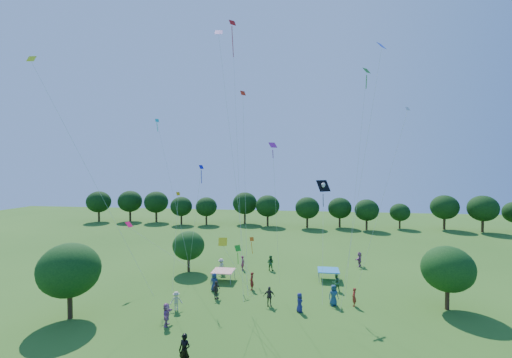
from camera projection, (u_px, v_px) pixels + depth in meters
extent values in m
cylinder|color=#422B19|center=(70.00, 307.00, 27.03)|extent=(0.38, 0.38, 1.87)
ellipsoid|color=#133E12|center=(69.00, 270.00, 26.93)|extent=(4.69, 4.69, 4.22)
cylinder|color=#422B19|center=(189.00, 265.00, 39.18)|extent=(0.30, 0.30, 1.46)
ellipsoid|color=#133E12|center=(188.00, 245.00, 39.10)|extent=(3.63, 3.63, 3.27)
cylinder|color=#422B19|center=(447.00, 300.00, 28.72)|extent=(0.34, 0.34, 1.66)
ellipsoid|color=#133E12|center=(448.00, 269.00, 28.63)|extent=(4.21, 4.21, 3.79)
cylinder|color=#422B19|center=(99.00, 217.00, 75.20)|extent=(0.44, 0.44, 2.15)
ellipsoid|color=black|center=(99.00, 202.00, 75.09)|extent=(5.17, 5.17, 4.65)
cylinder|color=#422B19|center=(130.00, 216.00, 75.87)|extent=(0.45, 0.45, 2.17)
ellipsoid|color=black|center=(130.00, 201.00, 75.75)|extent=(5.22, 5.22, 4.70)
cylinder|color=#422B19|center=(156.00, 217.00, 74.60)|extent=(0.44, 0.44, 2.15)
ellipsoid|color=black|center=(156.00, 202.00, 74.49)|extent=(5.17, 5.17, 4.65)
cylinder|color=#422B19|center=(181.00, 220.00, 71.38)|extent=(0.38, 0.38, 1.87)
ellipsoid|color=black|center=(181.00, 206.00, 71.28)|extent=(4.48, 4.48, 4.03)
cylinder|color=#422B19|center=(206.00, 220.00, 71.22)|extent=(0.38, 0.38, 1.84)
ellipsoid|color=black|center=(206.00, 207.00, 71.12)|extent=(4.42, 4.42, 3.98)
cylinder|color=#422B19|center=(245.00, 218.00, 72.44)|extent=(0.44, 0.44, 2.14)
ellipsoid|color=black|center=(245.00, 203.00, 72.33)|extent=(5.14, 5.14, 4.63)
cylinder|color=#422B19|center=(268.00, 221.00, 69.55)|extent=(0.42, 0.42, 2.03)
ellipsoid|color=black|center=(268.00, 206.00, 69.44)|extent=(4.86, 4.86, 4.37)
cylinder|color=#422B19|center=(307.00, 223.00, 67.27)|extent=(0.40, 0.40, 1.96)
ellipsoid|color=black|center=(307.00, 208.00, 67.17)|extent=(4.71, 4.71, 4.24)
cylinder|color=#422B19|center=(340.00, 223.00, 67.85)|extent=(0.39, 0.39, 1.91)
ellipsoid|color=black|center=(340.00, 208.00, 67.75)|extent=(4.59, 4.59, 4.13)
cylinder|color=#422B19|center=(367.00, 225.00, 64.99)|extent=(0.39, 0.39, 1.89)
ellipsoid|color=black|center=(367.00, 210.00, 64.89)|extent=(4.54, 4.54, 4.08)
cylinder|color=#422B19|center=(400.00, 225.00, 66.53)|extent=(0.33, 0.33, 1.58)
ellipsoid|color=black|center=(400.00, 212.00, 66.44)|extent=(3.80, 3.80, 3.42)
cylinder|color=#422B19|center=(444.00, 224.00, 65.54)|extent=(0.44, 0.44, 2.13)
ellipsoid|color=black|center=(445.00, 207.00, 65.43)|extent=(5.12, 5.12, 4.61)
cylinder|color=#422B19|center=(483.00, 226.00, 62.72)|extent=(0.45, 0.45, 2.18)
ellipsoid|color=black|center=(483.00, 208.00, 62.60)|extent=(5.24, 5.24, 4.72)
cube|color=red|center=(223.00, 271.00, 35.96)|extent=(2.20, 2.20, 0.08)
cylinder|color=#999999|center=(211.00, 278.00, 35.14)|extent=(0.05, 0.05, 1.10)
cylinder|color=#999999|center=(230.00, 279.00, 34.84)|extent=(0.05, 0.05, 1.10)
cylinder|color=#999999|center=(217.00, 272.00, 37.11)|extent=(0.05, 0.05, 1.10)
cylinder|color=#999999|center=(235.00, 273.00, 36.82)|extent=(0.05, 0.05, 1.10)
cube|color=#1B70B4|center=(328.00, 270.00, 36.23)|extent=(2.20, 2.20, 0.08)
cylinder|color=#999999|center=(319.00, 277.00, 35.41)|extent=(0.05, 0.05, 1.10)
cylinder|color=#999999|center=(339.00, 278.00, 35.11)|extent=(0.05, 0.05, 1.10)
cylinder|color=#999999|center=(318.00, 271.00, 37.39)|extent=(0.05, 0.05, 1.10)
cylinder|color=#999999|center=(337.00, 272.00, 37.09)|extent=(0.05, 0.05, 1.10)
imported|color=black|center=(184.00, 351.00, 20.43)|extent=(0.82, 0.61, 2.00)
imported|color=navy|center=(299.00, 302.00, 28.24)|extent=(0.67, 0.88, 1.57)
imported|color=maroon|center=(354.00, 297.00, 29.38)|extent=(0.42, 0.62, 1.58)
imported|color=#245427|center=(270.00, 263.00, 39.67)|extent=(0.92, 0.60, 1.72)
imported|color=beige|center=(221.00, 266.00, 38.29)|extent=(0.93, 1.24, 1.73)
imported|color=#38342D|center=(216.00, 290.00, 31.04)|extent=(0.86, 1.04, 1.62)
imported|color=#A35F93|center=(167.00, 314.00, 25.77)|extent=(0.76, 1.66, 1.72)
imported|color=navy|center=(334.00, 295.00, 29.54)|extent=(0.99, 0.71, 1.80)
imported|color=maroon|center=(243.00, 263.00, 39.77)|extent=(0.44, 0.64, 1.64)
imported|color=#265832|center=(336.00, 282.00, 33.06)|extent=(0.91, 0.70, 1.63)
imported|color=#B8B493|center=(176.00, 301.00, 28.56)|extent=(1.13, 0.84, 1.58)
imported|color=#3B342F|center=(269.00, 296.00, 29.47)|extent=(1.05, 0.62, 1.68)
imported|color=#9F5C88|center=(359.00, 259.00, 41.05)|extent=(1.27, 1.75, 1.78)
imported|color=navy|center=(214.00, 282.00, 33.03)|extent=(0.90, 0.56, 1.72)
imported|color=maroon|center=(252.00, 281.00, 33.29)|extent=(0.50, 0.70, 1.72)
cube|color=black|center=(323.00, 186.00, 31.36)|extent=(1.35, 1.23, 1.03)
cube|color=black|center=(323.00, 200.00, 31.46)|extent=(0.10, 0.27, 1.18)
sphere|color=white|center=(323.00, 185.00, 31.30)|extent=(0.37, 0.37, 0.37)
cylinder|color=white|center=(323.00, 188.00, 31.31)|extent=(0.27, 0.52, 0.34)
cylinder|color=white|center=(323.00, 188.00, 31.31)|extent=(0.27, 0.52, 0.34)
cylinder|color=beige|center=(323.00, 243.00, 28.93)|extent=(0.28, 5.31, 8.47)
cube|color=red|center=(232.00, 23.00, 35.20)|extent=(0.73, 0.71, 0.59)
cube|color=red|center=(233.00, 42.00, 35.32)|extent=(0.09, 0.64, 2.94)
cylinder|color=beige|center=(237.00, 146.00, 31.14)|extent=(2.77, 8.73, 25.29)
cube|color=#F5570E|center=(252.00, 239.00, 35.77)|extent=(0.47, 0.36, 0.38)
cube|color=#F5570E|center=(252.00, 248.00, 35.86)|extent=(0.16, 0.29, 1.29)
cylinder|color=beige|center=(246.00, 253.00, 36.37)|extent=(1.46, 0.90, 2.97)
cube|color=#E49F0C|center=(178.00, 194.00, 30.05)|extent=(0.34, 0.34, 0.30)
cylinder|color=beige|center=(175.00, 243.00, 29.63)|extent=(0.17, 1.18, 8.20)
cube|color=yellow|center=(223.00, 242.00, 24.97)|extent=(0.67, 0.42, 0.56)
cylinder|color=beige|center=(239.00, 273.00, 26.48)|extent=(1.77, 3.13, 4.97)
cube|color=#25981B|center=(238.00, 248.00, 33.58)|extent=(0.64, 0.65, 0.55)
cube|color=#25981B|center=(238.00, 258.00, 33.66)|extent=(0.07, 0.28, 1.24)
cylinder|color=beige|center=(244.00, 264.00, 33.35)|extent=(1.40, 0.38, 2.45)
cube|color=blue|center=(381.00, 46.00, 24.67)|extent=(0.77, 0.79, 0.49)
cylinder|color=beige|center=(361.00, 182.00, 24.87)|extent=(2.85, 0.72, 19.18)
cube|color=#681AA1|center=(219.00, 32.00, 29.69)|extent=(0.73, 0.56, 0.51)
cylinder|color=beige|center=(233.00, 163.00, 28.96)|extent=(2.97, 1.87, 22.12)
cube|color=silver|center=(408.00, 109.00, 27.63)|extent=(0.42, 0.37, 0.31)
cylinder|color=beige|center=(382.00, 202.00, 29.46)|extent=(3.34, 2.68, 15.25)
cube|color=#0CBABC|center=(157.00, 120.00, 38.55)|extent=(0.42, 0.40, 0.36)
cube|color=#0CBABC|center=(157.00, 127.00, 38.62)|extent=(0.08, 0.23, 0.98)
cylinder|color=beige|center=(173.00, 192.00, 37.48)|extent=(4.48, 2.07, 15.78)
cube|color=#E40D48|center=(129.00, 224.00, 34.44)|extent=(0.57, 0.75, 0.52)
cylinder|color=beige|center=(161.00, 248.00, 35.20)|extent=(5.77, 2.23, 4.62)
cube|color=red|center=(243.00, 93.00, 29.85)|extent=(0.51, 0.50, 0.42)
cylinder|color=beige|center=(245.00, 193.00, 29.18)|extent=(0.74, 1.90, 16.95)
cube|color=#D1E714|center=(31.00, 59.00, 24.87)|extent=(0.61, 0.40, 0.48)
cylinder|color=beige|center=(97.00, 187.00, 26.58)|extent=(7.42, 3.93, 18.33)
cube|color=#277F17|center=(367.00, 71.00, 28.45)|extent=(0.70, 0.70, 0.48)
cube|color=#277F17|center=(366.00, 82.00, 28.54)|extent=(0.06, 0.25, 1.08)
cylinder|color=beige|center=(356.00, 185.00, 28.18)|extent=(1.75, 1.51, 18.47)
cube|color=#1212B5|center=(201.00, 167.00, 34.26)|extent=(0.45, 0.50, 0.38)
cube|color=#1212B5|center=(201.00, 177.00, 34.34)|extent=(0.12, 0.31, 1.37)
cylinder|color=beige|center=(195.00, 219.00, 35.39)|extent=(1.93, 1.65, 10.51)
cube|color=#7D1582|center=(273.00, 145.00, 29.26)|extent=(0.77, 0.74, 0.47)
cube|color=#7D1582|center=(273.00, 154.00, 29.34)|extent=(0.08, 0.17, 0.72)
cylinder|color=beige|center=(276.00, 218.00, 30.32)|extent=(0.48, 1.79, 12.30)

